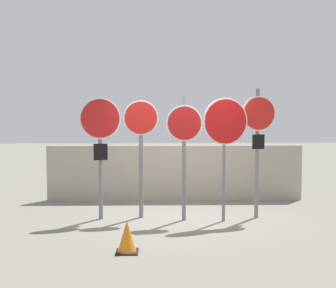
% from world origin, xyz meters
% --- Properties ---
extents(ground_plane, '(40.00, 40.00, 0.00)m').
position_xyz_m(ground_plane, '(0.00, 0.00, 0.00)').
color(ground_plane, gray).
extents(fence_back, '(6.03, 0.12, 1.30)m').
position_xyz_m(fence_back, '(0.00, 1.88, 0.65)').
color(fence_back, '#A89E89').
rests_on(fence_back, ground).
extents(stop_sign_0, '(0.79, 0.21, 2.39)m').
position_xyz_m(stop_sign_0, '(-1.52, -0.03, 1.67)').
color(stop_sign_0, slate).
rests_on(stop_sign_0, ground).
extents(stop_sign_1, '(0.69, 0.15, 2.40)m').
position_xyz_m(stop_sign_1, '(-0.74, 0.09, 1.64)').
color(stop_sign_1, slate).
rests_on(stop_sign_1, ground).
extents(stop_sign_2, '(0.70, 0.13, 2.41)m').
position_xyz_m(stop_sign_2, '(0.10, -0.16, 1.62)').
color(stop_sign_2, slate).
rests_on(stop_sign_2, ground).
extents(stop_sign_3, '(0.88, 0.25, 2.38)m').
position_xyz_m(stop_sign_3, '(0.88, -0.27, 1.78)').
color(stop_sign_3, slate).
rests_on(stop_sign_3, ground).
extents(stop_sign_4, '(0.69, 0.18, 2.56)m').
position_xyz_m(stop_sign_4, '(1.57, 0.01, 1.73)').
color(stop_sign_4, slate).
rests_on(stop_sign_4, ground).
extents(traffic_cone_0, '(0.34, 0.34, 0.49)m').
position_xyz_m(traffic_cone_0, '(-0.87, -2.15, 0.24)').
color(traffic_cone_0, black).
rests_on(traffic_cone_0, ground).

